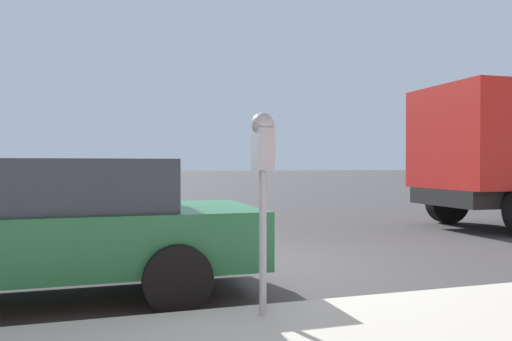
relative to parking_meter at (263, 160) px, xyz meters
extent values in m
plane|color=#3D3A3A|center=(2.50, -0.67, -1.40)|extent=(220.00, 220.00, 0.00)
cylinder|color=gray|center=(0.00, 0.00, -0.67)|extent=(0.06, 0.06, 1.18)
cube|color=gray|center=(0.00, 0.00, 0.09)|extent=(0.20, 0.14, 0.34)
sphere|color=gray|center=(0.00, 0.00, 0.29)|extent=(0.19, 0.19, 0.19)
cube|color=gold|center=(0.11, 0.00, 0.05)|extent=(0.01, 0.11, 0.12)
cube|color=black|center=(0.11, 0.00, 0.16)|extent=(0.01, 0.10, 0.08)
cube|color=#1E5B33|center=(1.62, 2.13, -0.79)|extent=(1.79, 4.99, 0.59)
cube|color=#232833|center=(1.62, 1.94, -0.24)|extent=(1.57, 2.80, 0.52)
cylinder|color=black|center=(0.73, 0.59, -1.08)|extent=(0.22, 0.64, 0.64)
cylinder|color=black|center=(2.51, 0.59, -1.08)|extent=(0.22, 0.64, 0.64)
cube|color=#AD1E19|center=(4.82, -6.53, 0.54)|extent=(2.46, 2.31, 2.14)
cylinder|color=black|center=(6.03, -6.55, -0.88)|extent=(0.32, 1.05, 1.04)
camera|label=1|loc=(-3.83, 1.25, -0.04)|focal=35.00mm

